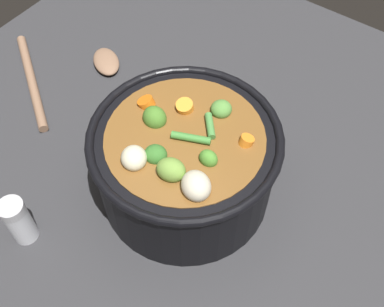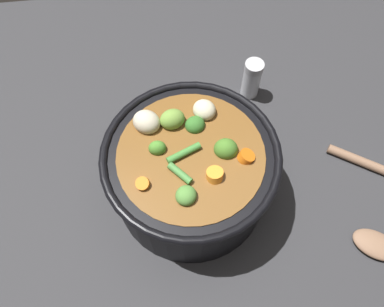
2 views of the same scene
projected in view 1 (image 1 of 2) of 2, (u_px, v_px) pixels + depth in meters
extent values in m
plane|color=#2D2D30|center=(186.00, 189.00, 0.77)|extent=(1.10, 1.10, 0.00)
cylinder|color=black|center=(185.00, 165.00, 0.72)|extent=(0.26, 0.26, 0.14)
torus|color=black|center=(185.00, 138.00, 0.66)|extent=(0.28, 0.28, 0.01)
cylinder|color=brown|center=(185.00, 163.00, 0.71)|extent=(0.22, 0.22, 0.13)
ellipsoid|color=#548C3C|center=(221.00, 109.00, 0.68)|extent=(0.04, 0.04, 0.03)
ellipsoid|color=#477A28|center=(154.00, 119.00, 0.68)|extent=(0.04, 0.04, 0.04)
ellipsoid|color=#356F29|center=(156.00, 155.00, 0.64)|extent=(0.04, 0.04, 0.03)
ellipsoid|color=olive|center=(171.00, 170.00, 0.62)|extent=(0.05, 0.04, 0.03)
ellipsoid|color=#4C8A2F|center=(208.00, 159.00, 0.63)|extent=(0.03, 0.02, 0.03)
cylinder|color=orange|center=(185.00, 108.00, 0.69)|extent=(0.03, 0.03, 0.02)
cylinder|color=orange|center=(246.00, 141.00, 0.65)|extent=(0.03, 0.03, 0.02)
cylinder|color=orange|center=(146.00, 103.00, 0.69)|extent=(0.03, 0.03, 0.02)
ellipsoid|color=beige|center=(134.00, 158.00, 0.63)|extent=(0.05, 0.05, 0.03)
ellipsoid|color=beige|center=(196.00, 186.00, 0.61)|extent=(0.06, 0.06, 0.04)
cylinder|color=#49883F|center=(210.00, 126.00, 0.67)|extent=(0.04, 0.04, 0.01)
cylinder|color=#428437|center=(189.00, 140.00, 0.65)|extent=(0.05, 0.03, 0.01)
ellipsoid|color=#85624A|center=(106.00, 62.00, 0.93)|extent=(0.09, 0.08, 0.02)
cylinder|color=#85624A|center=(32.00, 81.00, 0.90)|extent=(0.22, 0.15, 0.02)
cylinder|color=silver|center=(20.00, 223.00, 0.70)|extent=(0.04, 0.04, 0.07)
cylinder|color=#B7B7BC|center=(11.00, 209.00, 0.66)|extent=(0.04, 0.04, 0.02)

